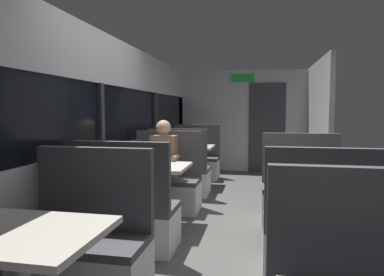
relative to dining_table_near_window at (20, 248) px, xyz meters
The scene contains 16 objects.
ground_plane 2.36m from the dining_table_near_window, 66.82° to the left, with size 3.30×9.20×0.02m, color #514F4C.
carriage_window_panel_left 2.21m from the dining_table_near_window, 104.90° to the left, with size 0.09×8.48×2.30m.
carriage_end_bulkhead 6.38m from the dining_table_near_window, 81.37° to the left, with size 2.90×0.11×2.30m.
carriage_aisle_panel_right 5.63m from the dining_table_near_window, 65.26° to the left, with size 0.08×2.40×2.30m, color #B2B2B7.
dining_table_near_window is the anchor object (origin of this frame).
bench_near_window_facing_entry 0.77m from the dining_table_near_window, 90.00° to the left, with size 0.95×0.50×1.10m.
dining_table_mid_window 2.26m from the dining_table_near_window, 90.00° to the left, with size 0.90×0.70×0.74m.
bench_mid_window_facing_end 1.59m from the dining_table_near_window, 90.00° to the left, with size 0.95×0.50×1.10m.
bench_mid_window_facing_entry 2.98m from the dining_table_near_window, 90.00° to the left, with size 0.95×0.50×1.10m.
dining_table_far_window 4.52m from the dining_table_near_window, 90.00° to the left, with size 0.90×0.70×0.74m.
bench_far_window_facing_end 3.83m from the dining_table_near_window, 90.00° to the left, with size 0.95×0.50×1.10m.
bench_far_window_facing_entry 5.23m from the dining_table_near_window, 90.00° to the left, with size 0.95×0.50×1.10m.
dining_table_rear_aisle 2.73m from the dining_table_near_window, 49.02° to the left, with size 0.90×0.70×0.74m.
bench_rear_aisle_facing_end 2.27m from the dining_table_near_window, 37.25° to the left, with size 0.95×0.50×1.10m.
bench_rear_aisle_facing_entry 3.30m from the dining_table_near_window, 57.03° to the left, with size 0.95×0.50×1.10m.
seated_passenger 2.89m from the dining_table_near_window, 90.00° to the left, with size 0.47×0.55×1.26m.
Camera 1 is at (0.37, -3.67, 1.39)m, focal length 31.85 mm.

